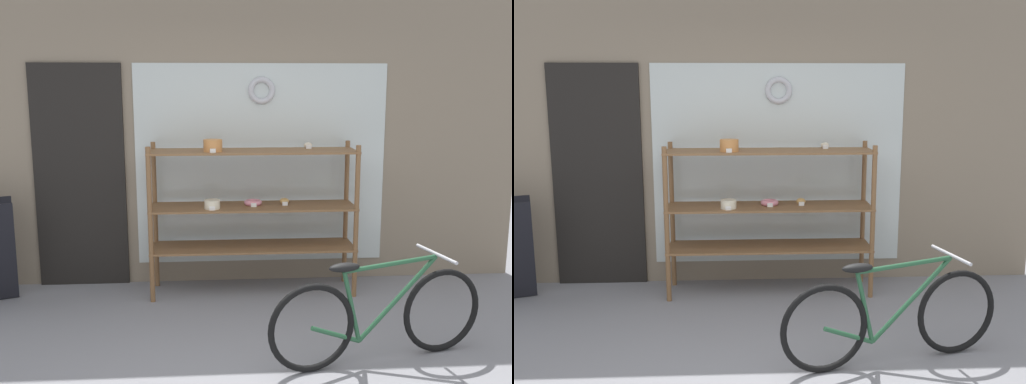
{
  "view_description": "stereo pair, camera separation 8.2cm",
  "coord_description": "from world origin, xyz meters",
  "views": [
    {
      "loc": [
        -0.23,
        -3.06,
        1.9
      ],
      "look_at": [
        0.05,
        0.93,
        1.15
      ],
      "focal_mm": 40.0,
      "sensor_mm": 36.0,
      "label": 1
    },
    {
      "loc": [
        -0.15,
        -3.07,
        1.9
      ],
      "look_at": [
        0.05,
        0.93,
        1.15
      ],
      "focal_mm": 40.0,
      "sensor_mm": 36.0,
      "label": 2
    }
  ],
  "objects": [
    {
      "name": "bicycle",
      "position": [
        0.87,
        0.57,
        0.34
      ],
      "size": [
        1.59,
        0.54,
        0.75
      ],
      "rotation": [
        0.0,
        0.0,
        0.24
      ],
      "color": "black",
      "rests_on": "ground_plane"
    },
    {
      "name": "display_case",
      "position": [
        0.08,
        2.0,
        0.85
      ],
      "size": [
        1.86,
        0.46,
        1.43
      ],
      "color": "brown",
      "rests_on": "ground_plane"
    },
    {
      "name": "storefront_facade",
      "position": [
        -0.04,
        2.37,
        1.48
      ],
      "size": [
        5.44,
        0.13,
        3.02
      ],
      "color": "gray",
      "rests_on": "ground_plane"
    }
  ]
}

